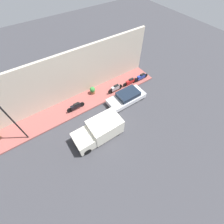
# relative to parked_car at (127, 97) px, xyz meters

# --- Properties ---
(ground_plane) EXTENTS (60.00, 60.00, 0.00)m
(ground_plane) POSITION_rel_parked_car_xyz_m (-1.86, 4.52, -0.61)
(ground_plane) COLOR #38383D
(sidewalk) EXTENTS (2.71, 19.22, 0.14)m
(sidewalk) POSITION_rel_parked_car_xyz_m (2.53, 4.52, -0.53)
(sidewalk) COLOR #934C47
(sidewalk) RESTS_ON ground_plane
(building_facade) EXTENTS (0.30, 19.22, 5.49)m
(building_facade) POSITION_rel_parked_car_xyz_m (4.03, 4.52, 2.14)
(building_facade) COLOR beige
(building_facade) RESTS_ON ground_plane
(parked_car) EXTENTS (1.84, 4.33, 1.25)m
(parked_car) POSITION_rel_parked_car_xyz_m (0.00, 0.00, 0.00)
(parked_car) COLOR silver
(parked_car) RESTS_ON ground_plane
(delivery_van) EXTENTS (2.03, 4.51, 1.91)m
(delivery_van) POSITION_rel_parked_car_xyz_m (-2.13, 4.92, 0.37)
(delivery_van) COLOR silver
(delivery_van) RESTS_ON ground_plane
(motorcycle_red) EXTENTS (0.30, 2.13, 0.74)m
(motorcycle_red) POSITION_rel_parked_car_xyz_m (1.89, -1.98, -0.06)
(motorcycle_red) COLOR #B21E1E
(motorcycle_red) RESTS_ON sidewalk
(motorcycle_blue) EXTENTS (0.30, 2.15, 0.84)m
(motorcycle_blue) POSITION_rel_parked_car_xyz_m (1.73, -3.62, -0.01)
(motorcycle_blue) COLOR navy
(motorcycle_blue) RESTS_ON sidewalk
(motorcycle_black) EXTENTS (0.30, 2.02, 0.81)m
(motorcycle_black) POSITION_rel_parked_car_xyz_m (2.00, 5.31, -0.02)
(motorcycle_black) COLOR black
(motorcycle_black) RESTS_ON sidewalk
(scooter_silver) EXTENTS (0.30, 1.95, 0.89)m
(scooter_silver) POSITION_rel_parked_car_xyz_m (1.87, 0.25, 0.02)
(scooter_silver) COLOR #B7B7BF
(scooter_silver) RESTS_ON sidewalk
(streetlamp) EXTENTS (0.36, 0.36, 5.42)m
(streetlamp) POSITION_rel_parked_car_xyz_m (1.48, 10.61, 3.16)
(streetlamp) COLOR black
(streetlamp) RESTS_ON sidewalk
(potted_plant) EXTENTS (0.62, 0.62, 0.90)m
(potted_plant) POSITION_rel_parked_car_xyz_m (3.11, 2.62, 0.00)
(potted_plant) COLOR brown
(potted_plant) RESTS_ON sidewalk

